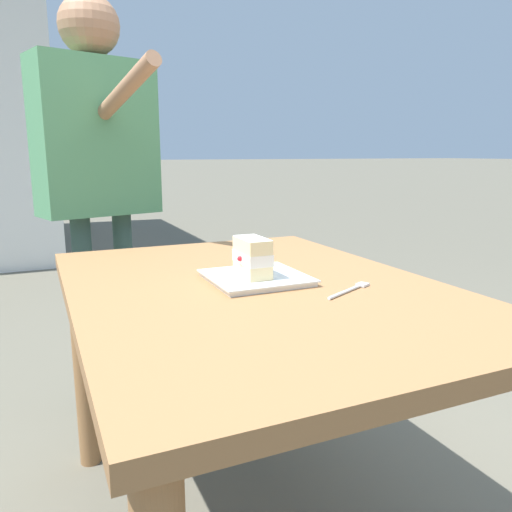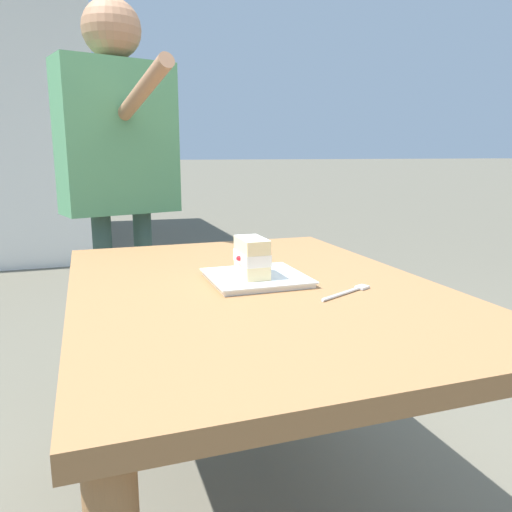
# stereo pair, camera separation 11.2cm
# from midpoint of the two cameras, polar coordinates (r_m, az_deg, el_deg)

# --- Properties ---
(patio_table) EXTENTS (1.22, 0.87, 0.73)m
(patio_table) POSITION_cam_midpoint_polar(r_m,az_deg,el_deg) (1.27, -2.66, -7.91)
(patio_table) COLOR olive
(patio_table) RESTS_ON ground
(dessert_plate) EXTENTS (0.24, 0.24, 0.02)m
(dessert_plate) POSITION_cam_midpoint_polar(r_m,az_deg,el_deg) (1.27, -2.53, -2.54)
(dessert_plate) COLOR white
(dessert_plate) RESTS_ON patio_table
(cake_slice) EXTENTS (0.12, 0.08, 0.10)m
(cake_slice) POSITION_cam_midpoint_polar(r_m,az_deg,el_deg) (1.24, -3.11, -0.18)
(cake_slice) COLOR beige
(cake_slice) RESTS_ON dessert_plate
(dessert_fork) EXTENTS (0.09, 0.16, 0.01)m
(dessert_fork) POSITION_cam_midpoint_polar(r_m,az_deg,el_deg) (1.19, 8.14, -3.83)
(dessert_fork) COLOR silver
(dessert_fork) RESTS_ON patio_table
(diner_person) EXTENTS (0.61, 0.47, 1.61)m
(diner_person) POSITION_cam_midpoint_polar(r_m,az_deg,el_deg) (2.04, -19.23, 11.83)
(diner_person) COLOR #334B43
(diner_person) RESTS_ON ground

